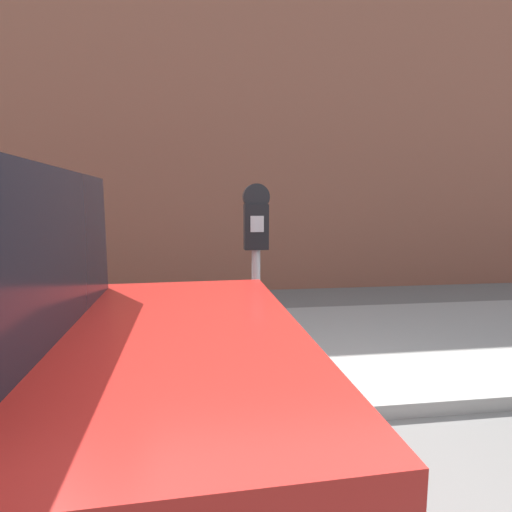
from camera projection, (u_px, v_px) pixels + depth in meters
The scene contains 4 objects.
ground_plane at pixel (359, 508), 2.13m from camera, with size 60.00×60.00×0.00m, color slate.
sidewalk at pixel (280, 349), 4.29m from camera, with size 24.00×2.80×0.12m.
building_facade at pixel (246, 136), 7.13m from camera, with size 24.00×0.30×5.60m.
parking_meter at pixel (256, 248), 3.21m from camera, with size 0.21×0.13×1.65m.
Camera 1 is at (-0.80, -1.84, 1.63)m, focal length 28.00 mm.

